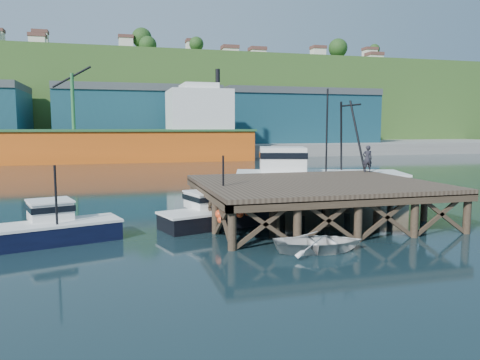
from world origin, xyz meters
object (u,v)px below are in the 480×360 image
object	(u,v)px
boat_navy	(54,226)
boat_black	(215,213)
dinghy	(319,242)
dockworker	(367,159)
trawler	(316,178)

from	to	relation	value
boat_navy	boat_black	bearing A→B (deg)	-5.79
boat_black	dinghy	xyz separation A→B (m)	(2.96, -6.03, -0.29)
dockworker	trawler	bearing A→B (deg)	-36.82
trawler	boat_black	bearing A→B (deg)	-126.69
boat_navy	trawler	distance (m)	17.72
boat_black	dinghy	size ratio (longest dim) A/B	1.72
boat_black	dinghy	world-z (taller)	boat_black
trawler	dinghy	xyz separation A→B (m)	(-5.42, -12.30, -1.18)
boat_navy	dockworker	bearing A→B (deg)	-1.20
trawler	boat_navy	bearing A→B (deg)	-137.61
boat_black	trawler	bearing A→B (deg)	19.98
trawler	dinghy	world-z (taller)	trawler
boat_navy	dinghy	bearing A→B (deg)	-40.25
trawler	dockworker	distance (m)	3.82
trawler	dinghy	size ratio (longest dim) A/B	3.32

